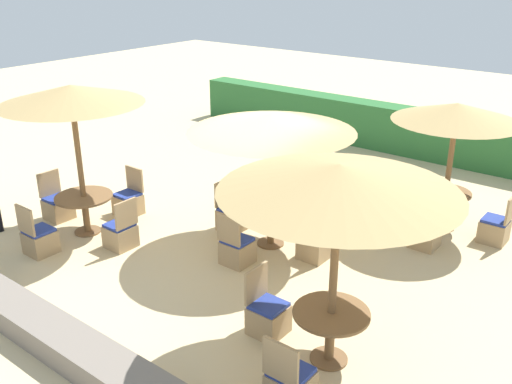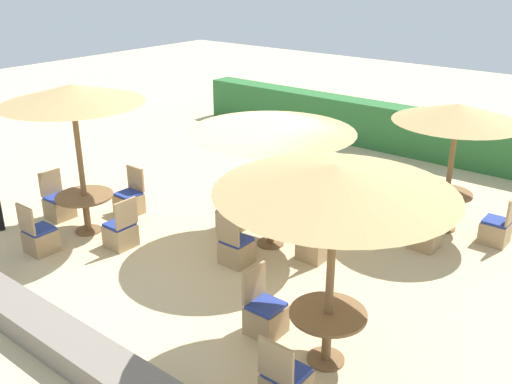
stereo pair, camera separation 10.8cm
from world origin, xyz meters
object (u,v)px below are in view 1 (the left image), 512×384
(patio_chair_center_east, at_px, (315,244))
(round_table_front_left, at_px, (85,204))
(patio_chair_front_left_east, at_px, (121,233))
(patio_chair_center_south, at_px, (237,249))
(patio_chair_front_right_south, at_px, (290,384))
(patio_chair_back_right_east, at_px, (495,228))
(patio_chair_center_west, at_px, (232,216))
(parasol_front_left, at_px, (71,95))
(patio_chair_front_left_south, at_px, (39,239))
(parasol_back_right, at_px, (457,113))
(patio_chair_front_right_west, at_px, (267,315))
(round_table_center, at_px, (271,216))
(patio_chair_front_left_north, at_px, (129,202))
(round_table_front_right, at_px, (331,324))
(parasol_front_right, at_px, (339,179))
(round_table_back_right, at_px, (445,201))
(patio_chair_front_left_west, at_px, (58,206))
(patio_chair_back_right_south, at_px, (425,233))

(patio_chair_center_east, bearing_deg, round_table_front_left, 114.35)
(patio_chair_front_left_east, bearing_deg, patio_chair_center_south, -67.91)
(patio_chair_front_right_south, distance_m, patio_chair_center_east, 3.46)
(patio_chair_front_right_south, height_order, patio_chair_back_right_east, same)
(patio_chair_back_right_east, bearing_deg, patio_chair_center_west, 121.67)
(parasol_front_left, height_order, patio_chair_front_left_south, parasol_front_left)
(round_table_front_left, bearing_deg, patio_chair_center_west, 40.74)
(parasol_front_left, distance_m, parasol_back_right, 6.64)
(patio_chair_front_right_west, xyz_separation_m, round_table_center, (-1.51, 2.10, 0.28))
(patio_chair_front_left_north, bearing_deg, round_table_front_left, 90.90)
(parasol_back_right, bearing_deg, patio_chair_front_left_east, -134.33)
(round_table_front_right, xyz_separation_m, patio_chair_center_south, (-2.50, 1.19, -0.28))
(patio_chair_front_left_east, height_order, patio_chair_back_right_east, same)
(round_table_front_right, bearing_deg, parasol_front_left, 175.95)
(round_table_front_left, bearing_deg, parasol_front_right, -4.05)
(patio_chair_center_west, bearing_deg, patio_chair_front_left_east, -31.23)
(patio_chair_front_left_east, bearing_deg, round_table_back_right, -44.33)
(parasol_front_left, bearing_deg, round_table_front_left, -90.00)
(patio_chair_front_right_west, bearing_deg, patio_chair_center_east, -164.24)
(parasol_front_left, distance_m, patio_chair_front_left_west, 2.49)
(patio_chair_front_left_south, bearing_deg, patio_chair_center_south, 31.98)
(patio_chair_front_right_west, bearing_deg, parasol_back_right, 172.22)
(round_table_front_left, height_order, patio_chair_front_left_west, patio_chair_front_left_west)
(patio_chair_center_east, xyz_separation_m, round_table_front_left, (-3.87, -1.75, 0.30))
(patio_chair_front_right_west, distance_m, patio_chair_front_left_east, 3.53)
(patio_chair_center_east, xyz_separation_m, patio_chair_back_right_south, (1.29, 1.52, 0.00))
(patio_chair_front_left_east, xyz_separation_m, patio_chair_back_right_south, (4.18, 3.27, 0.00))
(patio_chair_front_right_west, xyz_separation_m, patio_chair_center_south, (-1.54, 1.20, 0.00))
(patio_chair_center_south, height_order, patio_chair_back_right_east, same)
(round_table_front_right, height_order, patio_chair_center_east, patio_chair_center_east)
(patio_chair_front_right_south, bearing_deg, round_table_center, 129.77)
(patio_chair_front_right_south, height_order, parasol_front_left, parasol_front_left)
(patio_chair_front_left_south, bearing_deg, parasol_front_right, 6.56)
(parasol_front_right, xyz_separation_m, patio_chair_front_left_north, (-5.45, 1.40, -2.18))
(patio_chair_center_west, bearing_deg, parasol_front_left, -49.26)
(patio_chair_center_west, distance_m, parasol_front_left, 3.53)
(round_table_center, height_order, patio_chair_front_left_west, patio_chair_front_left_west)
(parasol_front_right, distance_m, patio_chair_front_left_south, 5.85)
(round_table_back_right, bearing_deg, patio_chair_center_west, -141.04)
(patio_chair_front_left_west, bearing_deg, patio_chair_center_south, 101.23)
(patio_chair_center_east, bearing_deg, patio_chair_front_left_south, 125.78)
(patio_chair_front_left_west, xyz_separation_m, parasol_back_right, (6.05, 4.21, 1.95))
(patio_chair_front_left_south, relative_size, round_table_back_right, 1.01)
(round_table_front_left, xyz_separation_m, patio_chair_front_left_east, (0.97, 0.00, -0.30))
(round_table_center, distance_m, patio_chair_center_west, 0.98)
(patio_chair_front_right_south, bearing_deg, parasol_front_left, 166.51)
(round_table_front_right, relative_size, patio_chair_front_left_west, 1.03)
(patio_chair_center_east, height_order, patio_chair_center_west, same)
(patio_chair_back_right_east, bearing_deg, patio_chair_front_left_north, 117.91)
(patio_chair_center_east, bearing_deg, parasol_front_right, -143.71)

